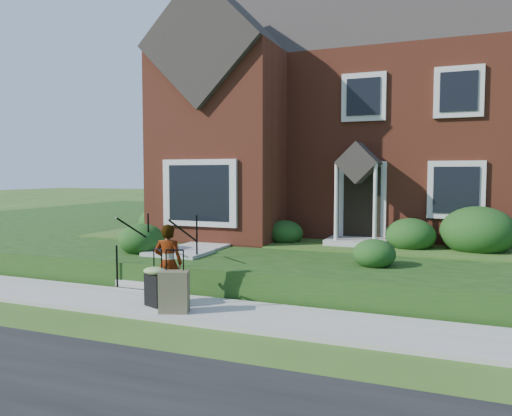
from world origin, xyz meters
The scene contains 10 objects.
ground centered at (0.00, 0.00, 0.00)m, with size 120.00×120.00×0.00m, color #2D5119.
sidewalk centered at (0.00, 0.00, 0.04)m, with size 60.00×1.60×0.08m, color #9E9B93.
terrace centered at (4.00, 10.90, 0.30)m, with size 44.00×20.00×0.60m, color #15390F.
walkway centered at (-2.50, 5.00, 0.63)m, with size 1.20×6.00×0.06m, color #9E9B93.
main_house centered at (-0.21, 9.61, 5.26)m, with size 10.40×10.20×9.40m.
front_steps centered at (-2.50, 1.84, 0.47)m, with size 1.40×2.02×1.50m.
foundation_shrubs centered at (0.41, 4.85, 1.13)m, with size 10.31×4.63×1.25m.
woman centered at (-1.44, 0.17, 0.82)m, with size 0.54×0.36×1.49m, color #999999.
suitcase_black centered at (-1.51, -0.18, 0.49)m, with size 0.54×0.49×1.06m.
suitcase_olive centered at (-0.96, -0.42, 0.45)m, with size 0.58×0.44×1.11m.
Camera 1 is at (3.59, -7.90, 2.53)m, focal length 35.00 mm.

